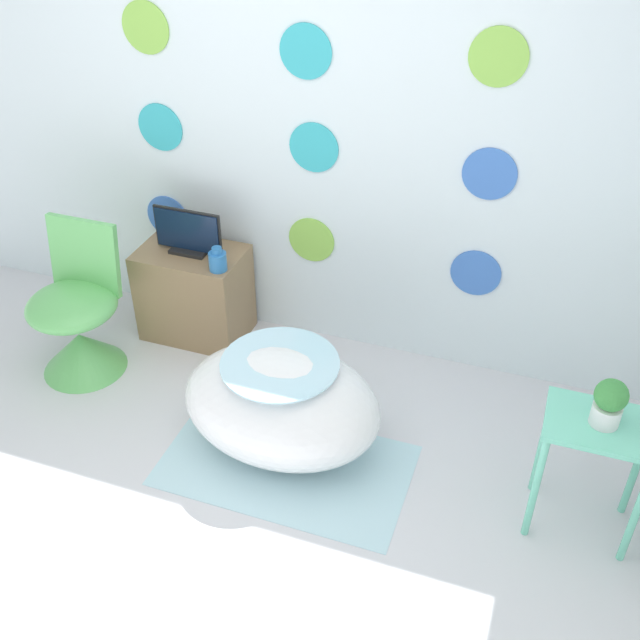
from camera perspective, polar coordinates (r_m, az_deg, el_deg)
name	(u,v)px	position (r m, az deg, el deg)	size (l,w,h in m)	color
ground_plane	(168,572)	(3.29, -11.49, -18.31)	(12.00, 12.00, 0.00)	silver
wall_back_dotted	(314,117)	(3.80, -0.48, 15.20)	(4.74, 0.05, 2.60)	white
rug	(286,465)	(3.61, -2.61, -10.98)	(1.16, 0.67, 0.01)	silver
bathtub	(282,405)	(3.52, -2.95, -6.45)	(0.95, 0.66, 0.54)	white
chair	(78,326)	(4.19, -17.94, -0.47)	(0.47, 0.47, 0.82)	#66C166
tv_cabinet	(195,293)	(4.32, -9.53, 2.04)	(0.58, 0.38, 0.54)	#8E704C
tv	(188,234)	(4.12, -10.03, 6.47)	(0.39, 0.12, 0.25)	black
vase	(218,260)	(3.96, -7.80, 4.52)	(0.10, 0.10, 0.13)	#2D72B7
side_table	(596,447)	(3.25, 20.28, -9.06)	(0.44, 0.32, 0.59)	#72D8B7
potted_plant_left	(609,402)	(3.09, 21.18, -5.86)	(0.13, 0.13, 0.21)	white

